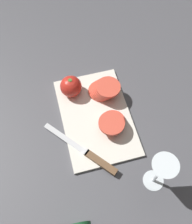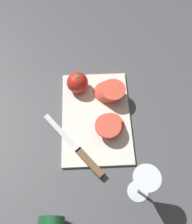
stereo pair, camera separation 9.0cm
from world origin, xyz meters
The scene contains 7 objects.
ground_plane centered at (0.00, 0.00, 0.00)m, with size 3.00×3.00×0.00m, color #4C4C51.
cutting_board centered at (0.01, 0.01, 0.01)m, with size 0.36×0.24×0.01m.
wine_glass centered at (0.27, 0.13, 0.11)m, with size 0.07×0.07×0.17m.
whole_tomato centered at (-0.11, -0.05, 0.05)m, with size 0.08×0.08×0.08m.
knife centered at (0.16, -0.03, 0.02)m, with size 0.24×0.20×0.01m.
tomato_slice_stack_near centered at (0.06, 0.06, 0.04)m, with size 0.11×0.10×0.05m.
tomato_slice_stack_far centered at (-0.08, 0.06, 0.04)m, with size 0.11×0.11×0.06m.
Camera 2 is at (0.43, -0.01, 0.83)m, focal length 42.00 mm.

